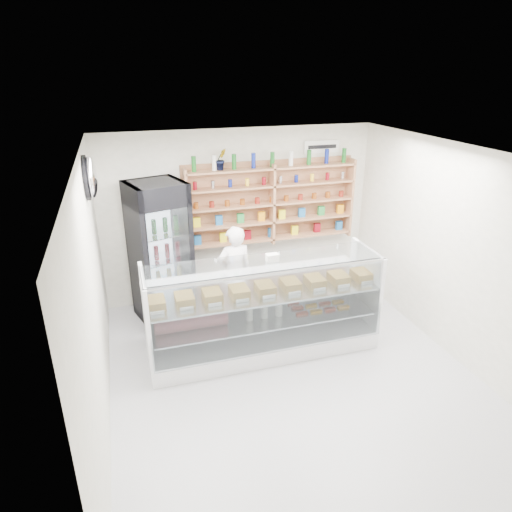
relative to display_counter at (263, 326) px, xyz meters
name	(u,v)px	position (x,y,z in m)	size (l,w,h in m)	color
room	(296,276)	(0.19, -0.67, 1.03)	(5.00, 5.00, 5.00)	#A6A5AA
display_counter	(263,326)	(0.00, 0.00, 0.00)	(3.12, 0.93, 1.36)	white
shop_worker	(235,274)	(-0.14, 0.95, 0.39)	(0.55, 0.36, 1.52)	white
drinks_cooler	(160,252)	(-1.19, 1.33, 0.72)	(0.96, 0.95, 2.16)	black
wall_shelving	(272,203)	(0.69, 1.67, 1.23)	(2.84, 0.28, 1.33)	#B07A53
potted_plant	(221,159)	(-0.15, 1.67, 1.99)	(0.18, 0.15, 0.33)	#1E6626
security_mirror	(91,178)	(-1.98, 0.53, 2.08)	(0.15, 0.50, 0.50)	silver
wall_sign	(322,147)	(1.59, 1.80, 2.08)	(0.62, 0.03, 0.20)	white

